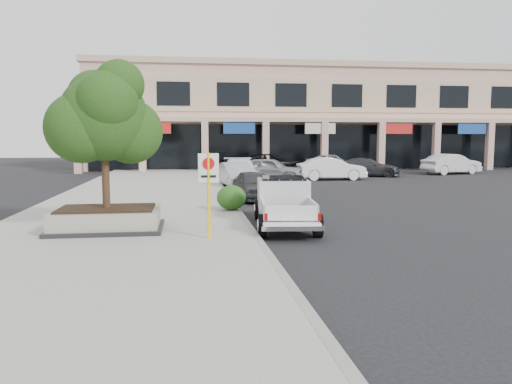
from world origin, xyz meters
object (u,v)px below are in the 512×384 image
lot_car_a (270,169)px  lot_car_d (271,164)px  planter (107,219)px  no_parking_sign (209,184)px  pickup_truck (285,203)px  curb_car_d (234,166)px  curb_car_a (254,185)px  planter_tree (109,118)px  curb_car_c (239,171)px  curb_car_b (236,175)px  lot_car_f (451,164)px  lot_car_c (367,167)px  lot_car_b (331,169)px  lot_car_e (332,162)px

lot_car_a → lot_car_d: (1.15, 6.30, 0.02)m
planter → lot_car_d: lot_car_d is taller
no_parking_sign → lot_car_a: bearing=75.9°
pickup_truck → lot_car_a: bearing=88.2°
curb_car_d → lot_car_a: 5.16m
pickup_truck → curb_car_d: bearing=94.9°
no_parking_sign → lot_car_d: no_parking_sign is taller
planter → curb_car_a: 9.42m
planter → planter_tree: bearing=49.0°
curb_car_c → curb_car_b: bearing=-96.8°
planter → curb_car_d: (5.82, 22.51, 0.24)m
pickup_truck → lot_car_f: size_ratio=1.04×
no_parking_sign → lot_car_d: 26.31m
planter → lot_car_c: (15.45, 20.25, 0.20)m
curb_car_c → lot_car_a: size_ratio=1.19×
planter → lot_car_c: 25.47m
planter → curb_car_b: bearing=69.5°
planter → lot_car_f: bearing=43.5°
lot_car_b → lot_car_f: size_ratio=0.96×
lot_car_f → no_parking_sign: bearing=124.7°
curb_car_c → lot_car_c: curb_car_c is taller
curb_car_c → lot_car_a: curb_car_c is taller
lot_car_a → lot_car_f: bearing=-54.5°
curb_car_d → curb_car_b: bearing=-96.7°
lot_car_a → lot_car_c: size_ratio=0.97×
curb_car_b → lot_car_e: 15.11m
planter → curb_car_a: size_ratio=0.81×
lot_car_f → curb_car_a: bearing=113.9°
no_parking_sign → lot_car_f: bearing=49.4°
planter → lot_car_f: size_ratio=0.67×
lot_car_d → curb_car_d: bearing=103.7°
curb_car_b → lot_car_e: (9.24, 11.96, 0.06)m
no_parking_sign → curb_car_d: bearing=83.1°
curb_car_c → curb_car_d: (0.24, 6.24, -0.06)m
no_parking_sign → lot_car_e: bearing=67.2°
planter → planter_tree: planter_tree is taller
lot_car_d → lot_car_b: bearing=-166.9°
lot_car_a → lot_car_f: (14.99, 3.82, 0.02)m
lot_car_a → lot_car_b: lot_car_a is taller
lot_car_e → lot_car_f: lot_car_f is taller
curb_car_a → lot_car_f: (17.37, 13.84, 0.11)m
lot_car_b → lot_car_d: lot_car_d is taller
curb_car_a → curb_car_d: size_ratio=0.77×
pickup_truck → no_parking_sign: bearing=-133.8°
planter → lot_car_d: size_ratio=0.57×
curb_car_c → lot_car_d: 8.46m
planter_tree → lot_car_f: (22.62, 21.41, -2.63)m
curb_car_b → lot_car_a: lot_car_a is taller
curb_car_c → lot_car_f: (17.18, 5.29, 0.00)m
no_parking_sign → curb_car_b: (2.21, 15.24, -0.93)m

